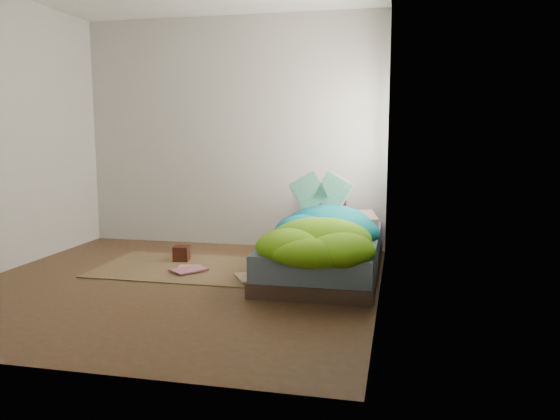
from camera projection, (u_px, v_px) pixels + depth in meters
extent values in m
cube|color=#403118|center=(174.00, 284.00, 4.73)|extent=(3.50, 3.50, 0.00)
cube|color=silver|center=(233.00, 133.00, 6.24)|extent=(3.50, 0.04, 2.60)
cube|color=silver|center=(33.00, 134.00, 2.85)|extent=(3.50, 0.04, 2.60)
cube|color=silver|center=(383.00, 133.00, 4.17)|extent=(0.04, 3.50, 2.60)
cube|color=white|center=(385.00, 122.00, 5.03)|extent=(0.01, 1.00, 1.20)
cube|color=#382B1E|center=(325.00, 265.00, 5.16)|extent=(1.00, 2.00, 0.12)
cube|color=slate|center=(325.00, 248.00, 5.13)|extent=(0.98, 1.96, 0.22)
cube|color=brown|center=(182.00, 267.00, 5.29)|extent=(1.60, 1.10, 0.01)
cube|color=#F2E2D1|center=(350.00, 220.00, 5.70)|extent=(0.59, 0.46, 0.12)
cube|color=#4A0422|center=(328.00, 203.00, 6.00)|extent=(0.41, 0.16, 0.40)
cube|color=#38130C|center=(182.00, 253.00, 5.54)|extent=(0.17, 0.17, 0.15)
imported|color=beige|center=(177.00, 269.00, 5.15)|extent=(0.27, 0.32, 0.02)
imported|color=pink|center=(183.00, 268.00, 5.19)|extent=(0.37, 0.38, 0.03)
imported|color=tan|center=(238.00, 279.00, 4.82)|extent=(0.37, 0.40, 0.02)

